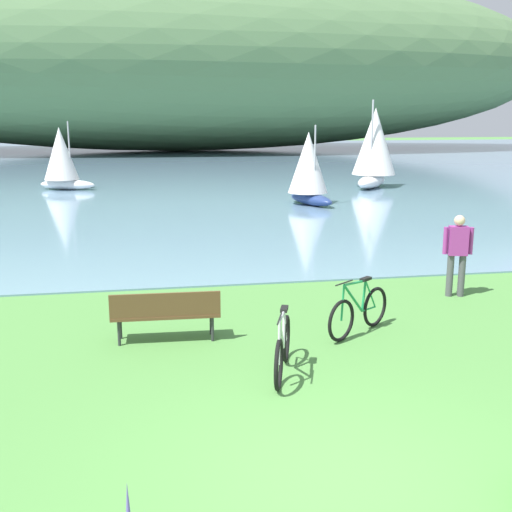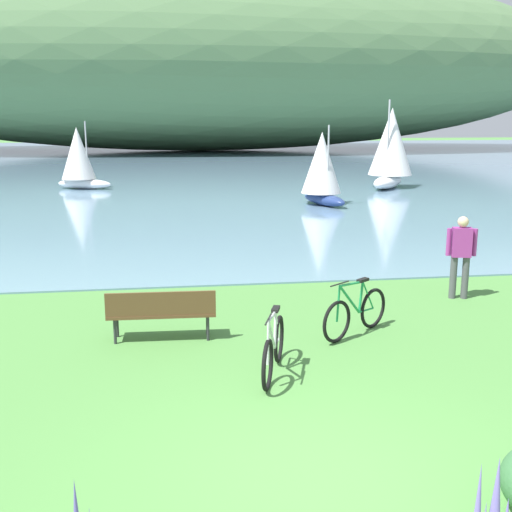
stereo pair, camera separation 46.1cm
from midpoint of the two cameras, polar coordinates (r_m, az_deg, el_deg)
The scene contains 10 objects.
ground_plane at distance 6.88m, azimuth 7.70°, elevation -19.94°, with size 200.00×200.00×0.00m, color #518E42.
bay_water at distance 53.54m, azimuth -6.41°, elevation 8.55°, with size 180.00×80.00×0.04m, color #6B8EA8.
distant_hillside at distance 69.60m, azimuth -4.93°, elevation 17.31°, with size 84.34×28.00×18.93m, color #567A4C.
park_bench_near_camera at distance 10.59m, azimuth -7.32°, elevation -4.92°, with size 1.82×0.55×0.88m.
bicycle_leaning_near_bench at distance 10.97m, azimuth 10.19°, elevation -5.07°, with size 1.44×1.12×1.01m.
bicycle_beside_path at distance 9.19m, azimuth 3.05°, elevation -8.39°, with size 0.62×1.70×1.01m.
person_at_shoreline at distance 13.55m, azimuth 19.00°, elevation 0.35°, with size 0.60×0.30×1.71m.
sailboat_nearest_to_shore at distance 33.59m, azimuth 12.49°, elevation 9.62°, with size 3.27×3.73×4.45m.
sailboat_mid_bay at distance 26.57m, azimuth 6.49°, elevation 7.96°, with size 2.12×2.91×3.30m.
sailboat_far_off at distance 33.49m, azimuth -15.38°, elevation 8.62°, with size 3.00×2.21×3.40m.
Camera 2 is at (-1.44, -5.60, 3.68)m, focal length 44.19 mm.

